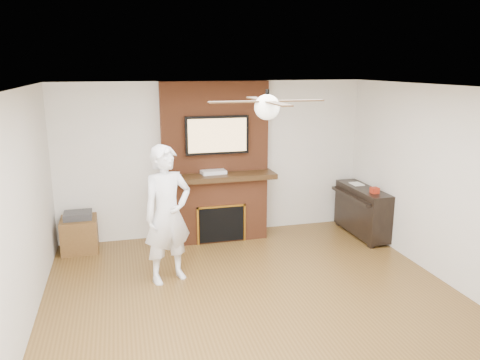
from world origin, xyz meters
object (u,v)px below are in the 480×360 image
object	(u,v)px
person	(168,215)
piano	(362,210)
side_table	(79,233)
fireplace	(217,177)

from	to	relation	value
person	piano	bearing A→B (deg)	-5.65
person	side_table	bearing A→B (deg)	111.13
fireplace	piano	bearing A→B (deg)	-13.38
person	piano	xyz separation A→B (m)	(3.24, 0.87, -0.46)
piano	side_table	bearing A→B (deg)	172.68
fireplace	person	xyz separation A→B (m)	(-0.94, -1.42, -0.10)
fireplace	side_table	bearing A→B (deg)	-178.21
person	piano	world-z (taller)	person
person	side_table	world-z (taller)	person
fireplace	piano	distance (m)	2.43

